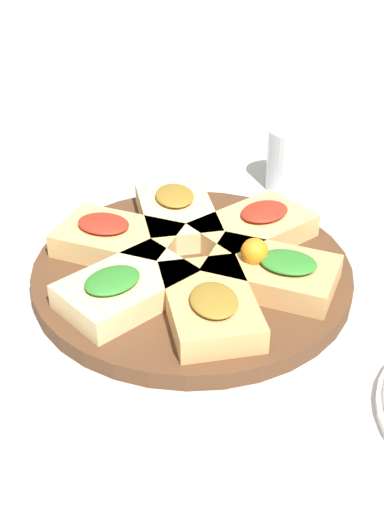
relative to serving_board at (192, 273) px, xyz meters
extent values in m
plane|color=beige|center=(0.00, 0.00, -0.01)|extent=(3.00, 3.00, 0.00)
cylinder|color=#51331E|center=(0.00, 0.00, 0.00)|extent=(0.38, 0.38, 0.02)
cube|color=tan|center=(0.07, -0.07, 0.03)|extent=(0.17, 0.16, 0.03)
ellipsoid|color=red|center=(0.09, -0.08, 0.05)|extent=(0.08, 0.08, 0.01)
cube|color=#E5C689|center=(0.09, 0.04, 0.03)|extent=(0.17, 0.14, 0.03)
ellipsoid|color=#2D7A28|center=(0.11, 0.04, 0.05)|extent=(0.08, 0.07, 0.01)
cube|color=tan|center=(0.02, 0.10, 0.03)|extent=(0.11, 0.16, 0.03)
ellipsoid|color=olive|center=(0.02, 0.12, 0.05)|extent=(0.06, 0.07, 0.01)
cube|color=tan|center=(-0.07, 0.07, 0.03)|extent=(0.17, 0.17, 0.03)
ellipsoid|color=#2D7A28|center=(-0.09, 0.08, 0.05)|extent=(0.08, 0.08, 0.01)
sphere|color=orange|center=(-0.06, 0.05, 0.05)|extent=(0.03, 0.03, 0.03)
cube|color=tan|center=(-0.09, -0.03, 0.03)|extent=(0.17, 0.13, 0.03)
ellipsoid|color=red|center=(-0.11, -0.04, 0.05)|extent=(0.08, 0.07, 0.01)
cube|color=#E5C689|center=(-0.02, -0.10, 0.03)|extent=(0.11, 0.16, 0.03)
ellipsoid|color=olive|center=(-0.02, -0.12, 0.05)|extent=(0.06, 0.07, 0.01)
cylinder|color=silver|center=(-0.22, -0.18, 0.04)|extent=(0.07, 0.07, 0.09)
cube|color=white|center=(-0.02, -0.37, 0.00)|extent=(0.14, 0.13, 0.01)
camera|label=1|loc=(0.25, 0.66, 0.49)|focal=50.00mm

